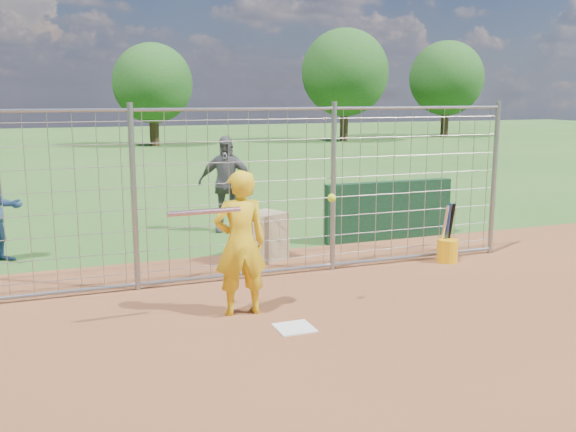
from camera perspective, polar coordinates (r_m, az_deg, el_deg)
name	(u,v)px	position (r m, az deg, el deg)	size (l,w,h in m)	color
ground	(288,323)	(7.80, 0.03, -9.51)	(100.00, 100.00, 0.00)	#2D591E
home_plate	(294,328)	(7.62, 0.58, -9.92)	(0.43, 0.43, 0.02)	silver
dugout_wall	(389,211)	(12.24, 8.93, 0.49)	(2.60, 0.20, 1.10)	#11381E
batter	(240,243)	(7.90, -4.26, -2.43)	(0.66, 0.43, 1.81)	yellow
bystander_b	(226,184)	(12.78, -5.55, 2.85)	(1.12, 0.47, 1.91)	#56565B
equipment_bin	(260,237)	(10.52, -2.49, -1.91)	(0.80, 0.55, 0.80)	tan
equipment_in_play	(237,208)	(7.51, -4.56, 0.70)	(2.10, 0.12, 0.15)	silver
bucket_with_bats	(447,247)	(10.80, 13.98, -2.72)	(0.34, 0.37, 0.98)	#FCAE0D
backstop_fence	(239,196)	(9.33, -4.35, 1.82)	(9.08, 0.08, 2.60)	gray
tree_line	(154,75)	(35.45, -11.81, 12.15)	(44.66, 6.72, 6.48)	#3F2B19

